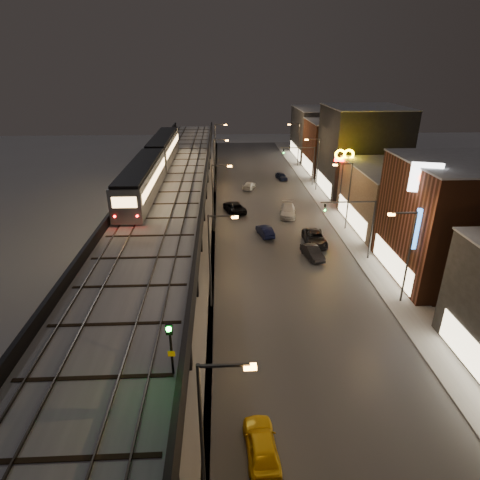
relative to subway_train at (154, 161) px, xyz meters
name	(u,v)px	position (x,y,z in m)	size (l,w,h in m)	color
ground	(219,422)	(8.50, -35.63, -8.44)	(220.00, 220.00, 0.00)	silver
road_surface	(272,220)	(16.00, -0.63, -8.41)	(17.00, 120.00, 0.06)	#46474D
sidewalk_right	(341,218)	(26.00, -0.63, -8.37)	(4.00, 120.00, 0.14)	#9FA1A8
under_viaduct_pavement	(177,221)	(2.50, -0.63, -8.41)	(11.00, 120.00, 0.06)	#9FA1A8
elevated_viaduct	(172,190)	(2.50, -3.79, -2.83)	(9.00, 100.00, 6.30)	black
viaduct_trackbed	(171,183)	(2.49, -3.66, -2.06)	(8.40, 100.00, 0.32)	#B2B7C1
viaduct_parapet_streetside	(205,179)	(6.85, -3.63, -1.59)	(0.30, 100.00, 1.10)	black
viaduct_parapet_far	(137,180)	(-1.85, -3.63, -1.59)	(0.30, 100.00, 1.10)	black
building_b	(458,221)	(32.49, -17.63, -2.37)	(12.20, 12.20, 12.16)	brown
building_c	(398,197)	(32.49, -3.63, -4.37)	(12.20, 15.20, 8.16)	brown
building_d	(362,151)	(32.49, 12.37, -1.37)	(12.20, 13.20, 14.16)	#232327
building_e	(338,147)	(32.49, 26.37, -3.37)	(12.20, 12.20, 10.16)	brown
building_f	(322,133)	(32.49, 40.37, -2.87)	(12.20, 16.20, 11.16)	#353536
streetlight_left_0	(207,429)	(8.07, -40.63, -3.21)	(2.57, 0.28, 9.00)	#38383A
streetlight_left_1	(213,256)	(8.07, -22.63, -3.21)	(2.57, 0.28, 9.00)	#38383A
streetlight_right_1	(407,252)	(25.23, -22.63, -3.21)	(2.56, 0.28, 9.00)	#38383A
streetlight_left_2	(215,194)	(8.07, -4.63, -3.21)	(2.57, 0.28, 9.00)	#38383A
streetlight_right_2	(347,192)	(25.23, -4.63, -3.21)	(2.56, 0.28, 9.00)	#38383A
streetlight_left_3	(216,162)	(8.07, 13.37, -3.21)	(2.57, 0.28, 9.00)	#38383A
streetlight_right_3	(316,161)	(25.23, 13.37, -3.21)	(2.56, 0.28, 9.00)	#38383A
streetlight_left_4	(217,142)	(8.07, 31.37, -3.21)	(2.57, 0.28, 9.00)	#38383A
streetlight_right_4	(298,142)	(25.23, 31.37, -3.21)	(2.56, 0.28, 9.00)	#38383A
traffic_light_rig_a	(362,223)	(24.34, -13.64, -3.95)	(6.10, 0.34, 7.00)	#38383A
traffic_light_rig_b	(307,161)	(24.34, 16.36, -3.95)	(6.10, 0.34, 7.00)	#38383A
subway_train	(154,161)	(0.00, 0.00, 0.00)	(3.07, 37.18, 3.68)	gray
rail_signal	(170,339)	(6.40, -38.55, 0.29)	(0.34, 0.43, 2.98)	black
car_taxi	(261,446)	(10.91, -38.03, -7.69)	(1.79, 4.45, 1.52)	yellow
car_near_white	(265,231)	(14.44, -6.42, -7.79)	(1.38, 3.95, 1.30)	#0F143A
car_mid_silver	(234,207)	(10.81, 2.80, -7.70)	(2.49, 5.39, 1.50)	black
car_mid_dark	(249,186)	(13.87, 14.67, -7.83)	(1.71, 4.21, 1.22)	white
car_onc_silver	(312,253)	(19.17, -13.13, -7.76)	(1.45, 4.15, 1.37)	black
car_onc_dark	(315,238)	(20.29, -9.30, -7.67)	(2.56, 5.55, 1.54)	black
car_onc_white	(288,211)	(18.54, 0.81, -7.68)	(2.15, 5.29, 1.53)	silver
car_onc_red	(281,176)	(20.44, 20.63, -7.80)	(1.52, 3.78, 1.29)	#121B38
sign_mcdonalds	(344,162)	(26.50, 2.25, -0.91)	(2.79, 0.53, 9.38)	#38383A
sign_citgo	(423,194)	(27.00, -20.14, 1.34)	(2.65, 0.39, 12.58)	#38383A
sign_carwash	(423,236)	(27.00, -21.54, -2.18)	(1.70, 0.35, 8.84)	#38383A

